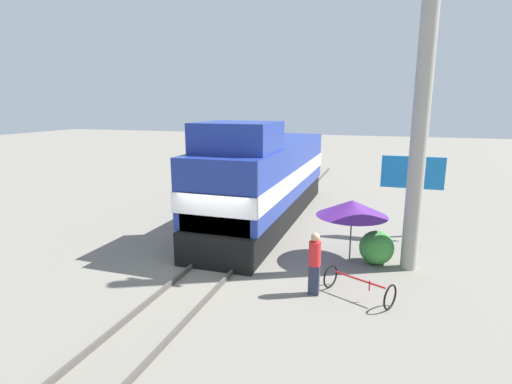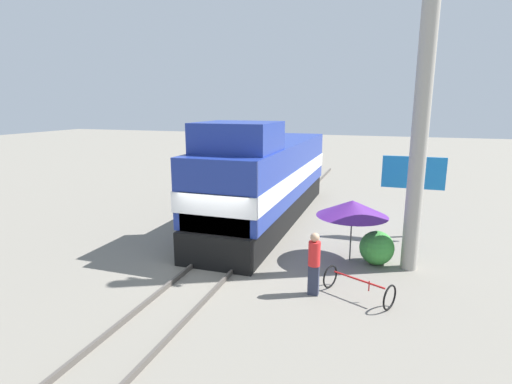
# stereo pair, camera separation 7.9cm
# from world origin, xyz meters

# --- Properties ---
(ground_plane) EXTENTS (120.00, 120.00, 0.00)m
(ground_plane) POSITION_xyz_m (0.00, 0.00, 0.00)
(ground_plane) COLOR slate
(rail_near) EXTENTS (0.08, 42.43, 0.15)m
(rail_near) POSITION_xyz_m (-0.72, 0.00, 0.07)
(rail_near) COLOR #4C4742
(rail_near) RESTS_ON ground_plane
(rail_far) EXTENTS (0.08, 42.43, 0.15)m
(rail_far) POSITION_xyz_m (0.72, 0.00, 0.07)
(rail_far) COLOR #4C4742
(rail_far) RESTS_ON ground_plane
(locomotive) EXTENTS (2.99, 12.67, 4.69)m
(locomotive) POSITION_xyz_m (0.00, 5.37, 1.99)
(locomotive) COLOR black
(locomotive) RESTS_ON ground_plane
(utility_pole) EXTENTS (1.80, 0.52, 11.08)m
(utility_pole) POSITION_xyz_m (6.09, 1.71, 5.58)
(utility_pole) COLOR #9E998E
(utility_pole) RESTS_ON ground_plane
(vendor_umbrella) EXTENTS (2.43, 2.43, 2.14)m
(vendor_umbrella) POSITION_xyz_m (4.18, 1.83, 1.87)
(vendor_umbrella) COLOR #4C4C4C
(vendor_umbrella) RESTS_ON ground_plane
(billboard_sign) EXTENTS (2.39, 0.12, 3.30)m
(billboard_sign) POSITION_xyz_m (6.20, 5.17, 2.49)
(billboard_sign) COLOR #595959
(billboard_sign) RESTS_ON ground_plane
(shrub_cluster) EXTENTS (1.15, 1.15, 1.15)m
(shrub_cluster) POSITION_xyz_m (5.06, 1.75, 0.58)
(shrub_cluster) COLOR #388C38
(shrub_cluster) RESTS_ON ground_plane
(person_bystander) EXTENTS (0.34, 0.34, 1.84)m
(person_bystander) POSITION_xyz_m (3.44, -1.14, 1.01)
(person_bystander) COLOR #2D3347
(person_bystander) RESTS_ON ground_plane
(bicycle) EXTENTS (2.02, 1.46, 0.70)m
(bicycle) POSITION_xyz_m (4.67, -0.97, 0.36)
(bicycle) COLOR black
(bicycle) RESTS_ON ground_plane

